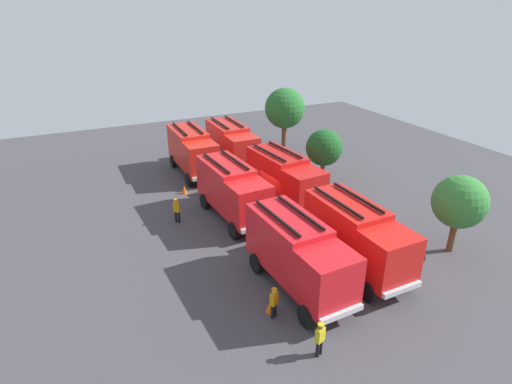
# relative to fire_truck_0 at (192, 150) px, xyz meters

# --- Properties ---
(ground_plane) EXTENTS (55.21, 55.21, 0.00)m
(ground_plane) POSITION_rel_fire_truck_0_xyz_m (8.86, 1.88, -2.15)
(ground_plane) COLOR #423F44
(fire_truck_0) EXTENTS (7.21, 2.78, 3.88)m
(fire_truck_0) POSITION_rel_fire_truck_0_xyz_m (0.00, 0.00, 0.00)
(fire_truck_0) COLOR red
(fire_truck_0) RESTS_ON ground
(fire_truck_1) EXTENTS (7.32, 3.07, 3.88)m
(fire_truck_1) POSITION_rel_fire_truck_0_xyz_m (9.21, -0.06, 0.00)
(fire_truck_1) COLOR red
(fire_truck_1) RESTS_ON ground
(fire_truck_2) EXTENTS (7.30, 3.00, 3.88)m
(fire_truck_2) POSITION_rel_fire_truck_0_xyz_m (18.02, -0.09, 0.00)
(fire_truck_2) COLOR red
(fire_truck_2) RESTS_ON ground
(fire_truck_3) EXTENTS (7.21, 2.77, 3.88)m
(fire_truck_3) POSITION_rel_fire_truck_0_xyz_m (-0.35, 3.82, 0.00)
(fire_truck_3) COLOR red
(fire_truck_3) RESTS_ON ground
(fire_truck_4) EXTENTS (7.39, 3.27, 3.88)m
(fire_truck_4) POSITION_rel_fire_truck_0_xyz_m (8.83, 4.19, 0.00)
(fire_truck_4) COLOR red
(fire_truck_4) RESTS_ON ground
(fire_truck_5) EXTENTS (7.23, 2.84, 3.88)m
(fire_truck_5) POSITION_rel_fire_truck_0_xyz_m (17.83, 3.73, 0.00)
(fire_truck_5) COLOR red
(fire_truck_5) RESTS_ON ground
(firefighter_0) EXTENTS (0.37, 0.48, 1.67)m
(firefighter_0) POSITION_rel_fire_truck_0_xyz_m (22.47, -1.63, -1.22)
(firefighter_0) COLOR black
(firefighter_0) RESTS_ON ground
(firefighter_1) EXTENTS (0.42, 0.48, 1.64)m
(firefighter_1) POSITION_rel_fire_truck_0_xyz_m (19.54, -2.25, -1.24)
(firefighter_1) COLOR black
(firefighter_1) RESTS_ON ground
(firefighter_2) EXTENTS (0.41, 0.48, 1.74)m
(firefighter_2) POSITION_rel_fire_truck_0_xyz_m (8.29, -3.77, -1.18)
(firefighter_2) COLOR black
(firefighter_2) RESTS_ON ground
(firefighter_3) EXTENTS (0.44, 0.29, 1.80)m
(firefighter_3) POSITION_rel_fire_truck_0_xyz_m (2.19, 5.75, -1.14)
(firefighter_3) COLOR black
(firefighter_3) RESTS_ON ground
(tree_0) EXTENTS (3.98, 3.98, 6.17)m
(tree_0) POSITION_rel_fire_truck_0_xyz_m (-2.62, 10.51, 2.00)
(tree_0) COLOR brown
(tree_0) RESTS_ON ground
(tree_1) EXTENTS (2.95, 2.95, 4.57)m
(tree_1) POSITION_rel_fire_truck_0_xyz_m (6.77, 8.94, 0.92)
(tree_1) COLOR brown
(tree_1) RESTS_ON ground
(tree_2) EXTENTS (3.11, 3.11, 4.83)m
(tree_2) POSITION_rel_fire_truck_0_xyz_m (18.86, 10.11, 1.09)
(tree_2) COLOR brown
(tree_2) RESTS_ON ground
(traffic_cone_0) EXTENTS (0.46, 0.46, 0.66)m
(traffic_cone_0) POSITION_rel_fire_truck_0_xyz_m (3.88, -1.98, -1.82)
(traffic_cone_0) COLOR #F2600C
(traffic_cone_0) RESTS_ON ground
(traffic_cone_1) EXTENTS (0.49, 0.49, 0.70)m
(traffic_cone_1) POSITION_rel_fire_truck_0_xyz_m (19.13, -2.20, -1.80)
(traffic_cone_1) COLOR #F2600C
(traffic_cone_1) RESTS_ON ground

